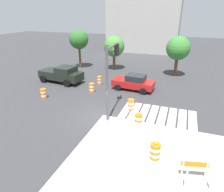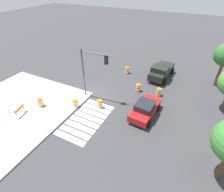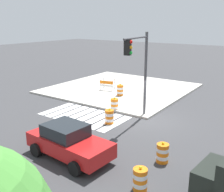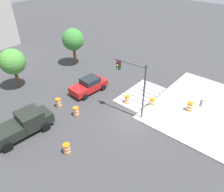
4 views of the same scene
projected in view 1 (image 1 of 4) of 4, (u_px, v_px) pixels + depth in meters
name	position (u px, v px, depth m)	size (l,w,h in m)	color
ground_plane	(103.00, 117.00, 15.48)	(120.00, 120.00, 0.00)	#38383A
crosswalk_stripes	(158.00, 115.00, 15.78)	(5.85, 3.20, 0.02)	silver
sports_car	(134.00, 82.00, 20.64)	(4.42, 2.38, 1.63)	red
pickup_truck	(63.00, 74.00, 22.72)	(5.32, 2.74, 1.92)	black
traffic_barrel_near_corner	(92.00, 88.00, 20.17)	(0.56, 0.56, 1.02)	orange
traffic_barrel_crosswalk_end	(131.00, 105.00, 16.47)	(0.56, 0.56, 1.02)	orange
traffic_barrel_median_near	(44.00, 93.00, 18.74)	(0.56, 0.56, 1.02)	orange
traffic_barrel_median_far	(100.00, 80.00, 22.36)	(0.56, 0.56, 1.02)	orange
traffic_barrel_far_curb	(139.00, 120.00, 14.13)	(0.56, 0.56, 1.02)	orange
traffic_barrel_on_sidewalk	(155.00, 151.00, 10.70)	(0.56, 0.56, 1.02)	orange
construction_barricade	(195.00, 170.00, 9.28)	(1.38, 1.05, 1.00)	silver
traffic_light_pole	(111.00, 67.00, 14.26)	(0.63, 3.28, 5.50)	#4C4C51
street_tree_streetside_near	(114.00, 47.00, 27.21)	(2.84, 2.84, 4.65)	brown
street_tree_streetside_mid	(178.00, 48.00, 24.13)	(2.91, 2.91, 4.99)	brown
street_tree_streetside_far	(79.00, 40.00, 27.75)	(2.70, 2.70, 5.41)	brown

